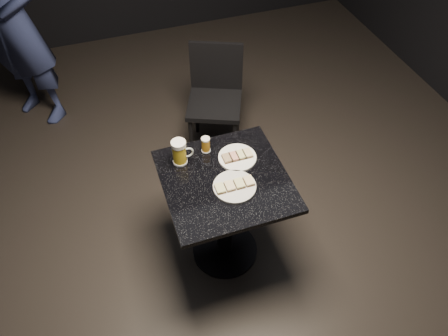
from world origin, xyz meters
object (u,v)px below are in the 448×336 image
at_px(beer_tumbler, 206,145).
at_px(patron, 11,21).
at_px(plate_small, 237,158).
at_px(plate_large, 235,187).
at_px(chair, 215,94).
at_px(table, 225,205).
at_px(beer_mug, 180,152).

bearing_deg(beer_tumbler, patron, 121.78).
relative_size(plate_small, beer_tumbler, 2.28).
distance_m(patron, beer_tumbler, 1.97).
relative_size(plate_large, patron, 0.13).
relative_size(plate_small, chair, 0.26).
bearing_deg(beer_tumbler, table, -82.04).
xyz_separation_m(plate_large, patron, (-1.10, 2.00, 0.14)).
bearing_deg(beer_mug, table, -46.15).
relative_size(table, beer_tumbler, 7.65).
relative_size(plate_small, beer_mug, 1.42).
height_order(beer_mug, chair, beer_mug).
distance_m(table, beer_mug, 0.43).
bearing_deg(chair, beer_mug, -119.67).
bearing_deg(table, patron, 119.12).
relative_size(table, chair, 0.86).
xyz_separation_m(table, beer_tumbler, (-0.04, 0.25, 0.29)).
xyz_separation_m(beer_mug, beer_tumbler, (0.17, 0.04, -0.03)).
relative_size(plate_large, beer_mug, 1.51).
distance_m(table, chair, 1.10).
xyz_separation_m(beer_mug, chair, (0.48, 0.85, -0.33)).
xyz_separation_m(plate_large, beer_tumbler, (-0.06, 0.33, 0.04)).
xyz_separation_m(plate_small, patron, (-1.19, 1.80, 0.14)).
distance_m(beer_mug, chair, 1.03).
height_order(patron, table, patron).
bearing_deg(plate_small, patron, 123.53).
xyz_separation_m(plate_small, beer_mug, (-0.32, 0.08, 0.07)).
bearing_deg(table, plate_small, 47.03).
relative_size(table, beer_mug, 4.75).
distance_m(plate_large, beer_mug, 0.37).
distance_m(table, beer_tumbler, 0.39).
relative_size(plate_small, table, 0.30).
bearing_deg(chair, beer_tumbler, -111.42).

